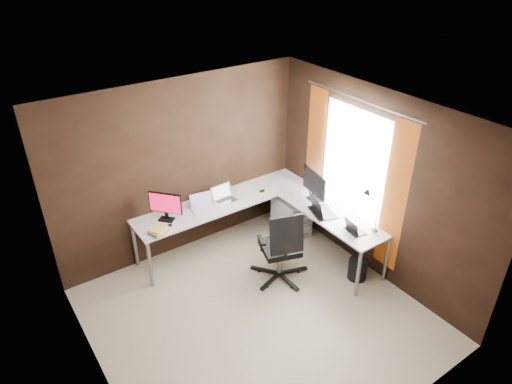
# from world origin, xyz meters

# --- Properties ---
(room) EXTENTS (3.60, 3.60, 2.50)m
(room) POSITION_xyz_m (0.34, 0.07, 1.28)
(room) COLOR tan
(room) RESTS_ON ground
(desk) EXTENTS (2.65, 2.25, 0.73)m
(desk) POSITION_xyz_m (0.84, 1.04, 0.68)
(desk) COLOR silver
(desk) RESTS_ON ground
(drawer_pedestal) EXTENTS (0.42, 0.50, 0.60)m
(drawer_pedestal) POSITION_xyz_m (1.43, 1.15, 0.30)
(drawer_pedestal) COLOR silver
(drawer_pedestal) RESTS_ON ground
(monitor_left) EXTENTS (0.32, 0.36, 0.40)m
(monitor_left) POSITION_xyz_m (-0.40, 1.53, 0.95)
(monitor_left) COLOR black
(monitor_left) RESTS_ON desk
(monitor_right) EXTENTS (0.17, 0.55, 0.45)m
(monitor_right) POSITION_xyz_m (1.51, 0.79, 0.99)
(monitor_right) COLOR black
(monitor_right) RESTS_ON desk
(laptop_white) EXTENTS (0.35, 0.27, 0.21)m
(laptop_white) POSITION_xyz_m (0.12, 1.49, 0.78)
(laptop_white) COLOR silver
(laptop_white) RESTS_ON desk
(laptop_silver) EXTENTS (0.34, 0.25, 0.22)m
(laptop_silver) POSITION_xyz_m (0.47, 1.52, 0.78)
(laptop_silver) COLOR silver
(laptop_silver) RESTS_ON desk
(laptop_black_big) EXTENTS (0.39, 0.47, 0.26)m
(laptop_black_big) POSITION_xyz_m (1.36, 0.48, 0.79)
(laptop_black_big) COLOR black
(laptop_black_big) RESTS_ON desk
(laptop_black_small) EXTENTS (0.22, 0.28, 0.17)m
(laptop_black_small) POSITION_xyz_m (1.42, -0.09, 0.77)
(laptop_black_small) COLOR black
(laptop_black_small) RESTS_ON desk
(book_stack) EXTENTS (0.27, 0.25, 0.07)m
(book_stack) POSITION_xyz_m (-0.62, 1.30, 0.76)
(book_stack) COLOR #AB7B5C
(book_stack) RESTS_ON desk
(mouse_left) EXTENTS (0.10, 0.08, 0.04)m
(mouse_left) POSITION_xyz_m (-0.45, 1.35, 0.75)
(mouse_left) COLOR black
(mouse_left) RESTS_ON desk
(mouse_corner) EXTENTS (0.11, 0.09, 0.04)m
(mouse_corner) POSITION_xyz_m (1.05, 1.39, 0.75)
(mouse_corner) COLOR black
(mouse_corner) RESTS_ON desk
(desk_lamp) EXTENTS (0.19, 0.22, 0.59)m
(desk_lamp) POSITION_xyz_m (1.59, -0.16, 1.10)
(desk_lamp) COLOR slate
(desk_lamp) RESTS_ON desk
(office_chair) EXTENTS (0.60, 0.63, 1.08)m
(office_chair) POSITION_xyz_m (0.65, 0.41, 0.32)
(office_chair) COLOR black
(office_chair) RESTS_ON ground
(wastebasket) EXTENTS (0.30, 0.30, 0.29)m
(wastebasket) POSITION_xyz_m (1.50, -0.18, 0.14)
(wastebasket) COLOR black
(wastebasket) RESTS_ON ground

